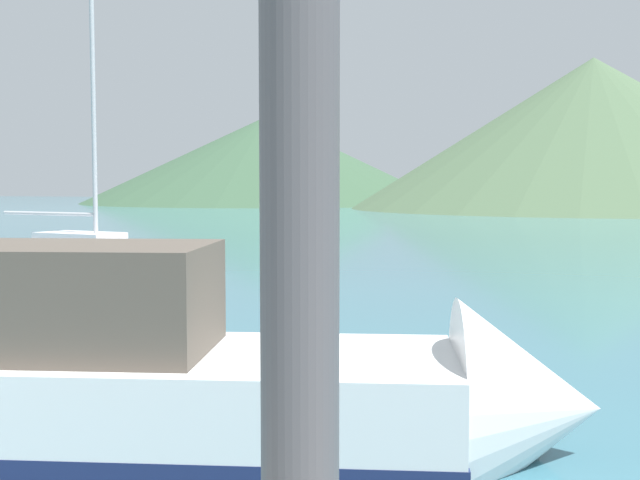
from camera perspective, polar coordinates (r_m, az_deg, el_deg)
motorboat_near at (r=7.28m, az=-12.60°, el=-9.80°), size 8.10×4.00×2.28m
sailboat_inner at (r=22.39m, az=-16.67°, el=-0.93°), size 7.73×2.68×10.22m
hill_west at (r=97.81m, az=-3.81°, el=5.71°), size 44.17×44.17×10.45m
hill_central at (r=78.76m, az=18.78°, el=7.18°), size 44.56×44.56×13.91m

